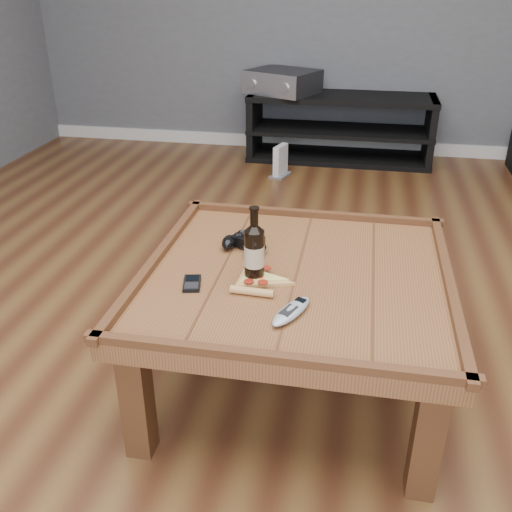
% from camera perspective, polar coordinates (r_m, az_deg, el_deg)
% --- Properties ---
extents(ground, '(6.00, 6.00, 0.00)m').
position_cam_1_polar(ground, '(2.14, 3.70, -12.31)').
color(ground, '#472514').
rests_on(ground, ground).
extents(baseboard, '(5.00, 0.02, 0.10)m').
position_cam_1_polar(baseboard, '(4.83, 8.39, 10.94)').
color(baseboard, silver).
rests_on(baseboard, ground).
extents(coffee_table, '(1.03, 1.03, 0.48)m').
position_cam_1_polar(coffee_table, '(1.92, 4.04, -3.23)').
color(coffee_table, brown).
rests_on(coffee_table, ground).
extents(media_console, '(1.40, 0.45, 0.50)m').
position_cam_1_polar(media_console, '(4.54, 8.39, 12.51)').
color(media_console, black).
rests_on(media_console, ground).
extents(beer_bottle, '(0.07, 0.07, 0.25)m').
position_cam_1_polar(beer_bottle, '(1.80, -0.17, 0.50)').
color(beer_bottle, black).
rests_on(beer_bottle, coffee_table).
extents(game_controller, '(0.18, 0.16, 0.05)m').
position_cam_1_polar(game_controller, '(2.03, -1.17, 1.25)').
color(game_controller, black).
rests_on(game_controller, coffee_table).
extents(pizza_slice, '(0.16, 0.25, 0.03)m').
position_cam_1_polar(pizza_slice, '(1.82, 0.16, -2.48)').
color(pizza_slice, tan).
rests_on(pizza_slice, coffee_table).
extents(smartphone, '(0.07, 0.11, 0.01)m').
position_cam_1_polar(smartphone, '(1.82, -6.43, -2.73)').
color(smartphone, black).
rests_on(smartphone, coffee_table).
extents(remote_control, '(0.13, 0.19, 0.03)m').
position_cam_1_polar(remote_control, '(1.66, 3.56, -5.51)').
color(remote_control, '#949AA1').
rests_on(remote_control, coffee_table).
extents(av_receiver, '(0.60, 0.56, 0.17)m').
position_cam_1_polar(av_receiver, '(4.51, 2.67, 17.04)').
color(av_receiver, black).
rests_on(av_receiver, media_console).
extents(game_console, '(0.15, 0.20, 0.23)m').
position_cam_1_polar(game_console, '(4.15, 2.46, 9.35)').
color(game_console, slate).
rests_on(game_console, ground).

